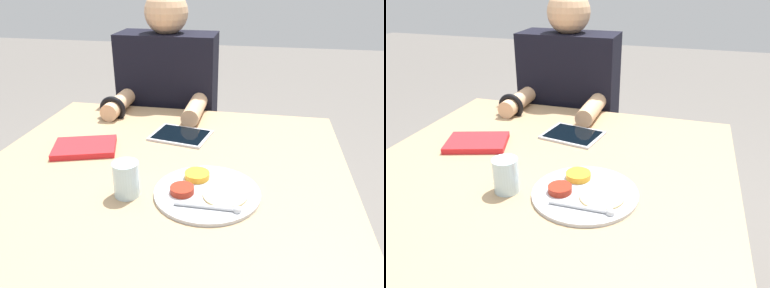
# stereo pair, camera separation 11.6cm
# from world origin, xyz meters

# --- Properties ---
(dining_table) EXTENTS (1.12, 1.09, 0.72)m
(dining_table) POSITION_xyz_m (0.00, 0.00, 0.36)
(dining_table) COLOR #9E7F5B
(dining_table) RESTS_ON ground_plane
(thali_tray) EXTENTS (0.29, 0.29, 0.03)m
(thali_tray) POSITION_xyz_m (0.15, -0.10, 0.73)
(thali_tray) COLOR #B7BABF
(thali_tray) RESTS_ON dining_table
(red_notebook) EXTENTS (0.24, 0.20, 0.02)m
(red_notebook) POSITION_xyz_m (-0.29, 0.09, 0.73)
(red_notebook) COLOR silver
(red_notebook) RESTS_ON dining_table
(tablet_device) EXTENTS (0.23, 0.19, 0.01)m
(tablet_device) POSITION_xyz_m (0.01, 0.26, 0.72)
(tablet_device) COLOR #B7B7BC
(tablet_device) RESTS_ON dining_table
(person_diner) EXTENTS (0.44, 0.44, 1.20)m
(person_diner) POSITION_xyz_m (-0.14, 0.67, 0.56)
(person_diner) COLOR black
(person_diner) RESTS_ON ground_plane
(drinking_glass) EXTENTS (0.07, 0.07, 0.10)m
(drinking_glass) POSITION_xyz_m (-0.05, -0.14, 0.77)
(drinking_glass) COLOR silver
(drinking_glass) RESTS_ON dining_table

